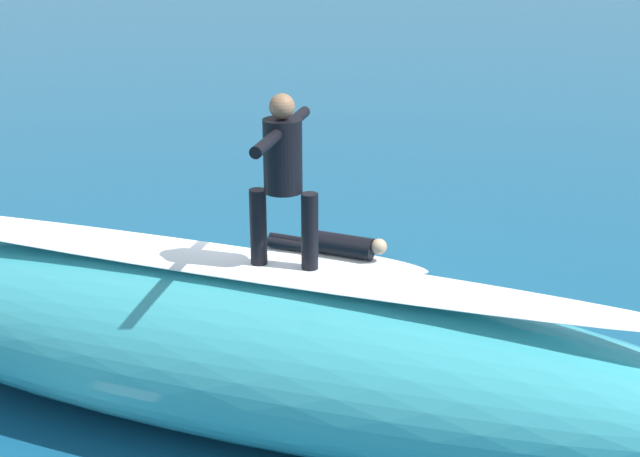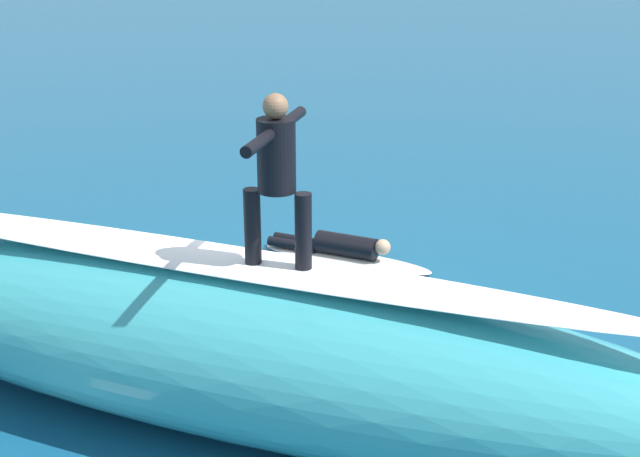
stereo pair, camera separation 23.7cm
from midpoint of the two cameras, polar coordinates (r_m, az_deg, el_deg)
ground_plane at (r=10.24m, az=-3.36°, el=-6.45°), size 120.00×120.00×0.00m
wave_crest at (r=8.23m, az=-6.28°, el=-7.38°), size 10.14×3.08×1.60m
wave_foam_lip at (r=7.88m, az=-6.51°, el=-1.98°), size 8.51×1.61×0.08m
surfboard_riding at (r=7.60m, az=-1.88°, el=-2.77°), size 1.89×0.90×0.07m
surfer_riding at (r=7.28m, az=-1.97°, el=3.98°), size 0.60×1.45×1.54m
surfboard_paddling at (r=12.00m, az=2.32°, el=-2.02°), size 2.52×0.69×0.09m
surfer_paddling at (r=11.98m, az=1.73°, el=-1.09°), size 1.82×0.41×0.33m
foam_patch_near at (r=11.89m, az=-18.40°, el=-3.13°), size 0.72×0.72×0.17m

